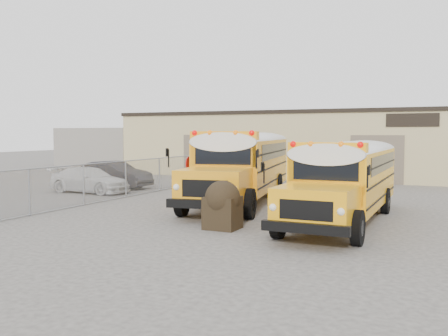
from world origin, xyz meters
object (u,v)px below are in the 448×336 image
at_px(school_bus_right, 371,164).
at_px(car_white, 90,180).
at_px(car_dark, 113,174).
at_px(school_bus_left, 267,154).
at_px(tarp_bundle, 223,204).

relative_size(school_bus_right, car_white, 2.16).
bearing_deg(car_dark, school_bus_left, -57.87).
bearing_deg(school_bus_right, car_dark, -176.34).
xyz_separation_m(school_bus_left, tarp_bundle, (3.21, -12.93, -1.06)).
relative_size(car_white, car_dark, 0.99).
relative_size(school_bus_right, car_dark, 2.14).
height_order(tarp_bundle, car_white, tarp_bundle).
relative_size(school_bus_left, car_white, 2.50).
xyz_separation_m(school_bus_left, car_dark, (-7.72, -4.45, -1.11)).
height_order(school_bus_right, tarp_bundle, school_bus_right).
height_order(school_bus_left, car_white, school_bus_left).
distance_m(tarp_bundle, car_dark, 13.83).
xyz_separation_m(tarp_bundle, car_dark, (-10.93, 8.48, -0.06)).
bearing_deg(tarp_bundle, car_dark, 142.18).
relative_size(tarp_bundle, car_white, 0.35).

